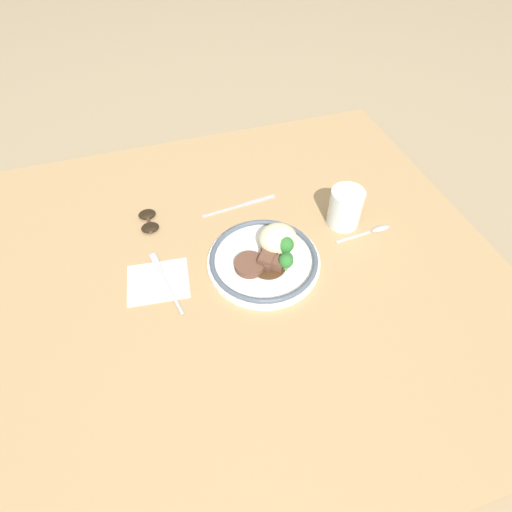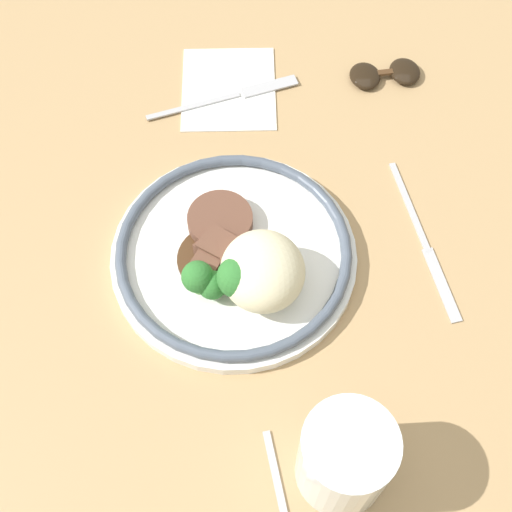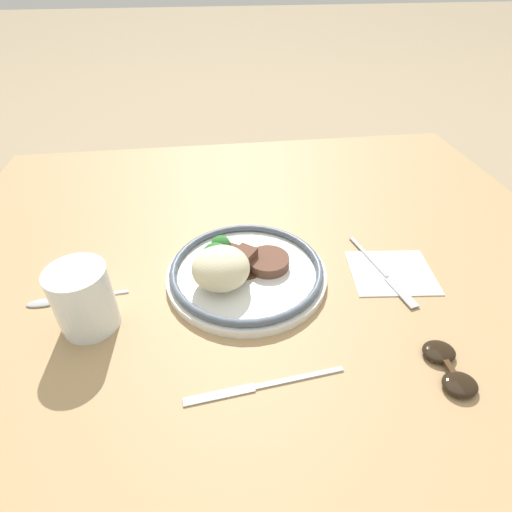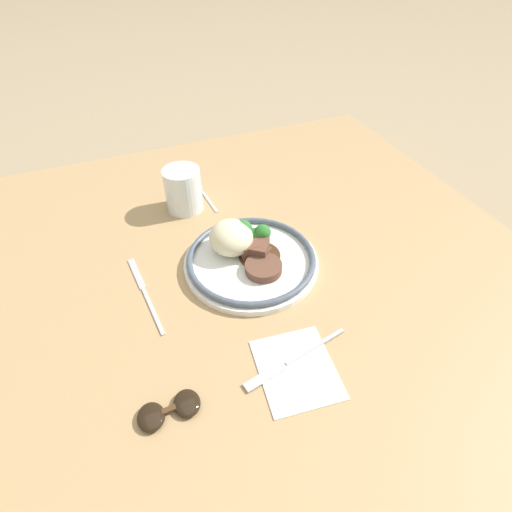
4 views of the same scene
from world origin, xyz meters
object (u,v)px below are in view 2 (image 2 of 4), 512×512
Objects in this scene: plate at (240,257)px; fork at (238,95)px; knife at (425,244)px; sunglasses at (385,74)px; juice_glass at (345,459)px.

fork is (-0.24, 0.03, -0.02)m from plate.
sunglasses is (-0.25, 0.01, 0.01)m from knife.
plate is at bearing -163.82° from juice_glass.
knife is (-0.00, 0.20, -0.02)m from plate.
juice_glass reaches higher than sunglasses.
juice_glass reaches higher than plate.
juice_glass is at bearing -18.34° from sunglasses.
juice_glass is 0.52× the size of fork.
juice_glass is at bearing -96.57° from fork.
knife is (0.24, 0.18, -0.00)m from fork.
juice_glass is 1.10× the size of sunglasses.
juice_glass is 0.47m from fork.
plate is 0.33m from sunglasses.
plate is at bearing -95.43° from knife.
fork reaches higher than knife.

